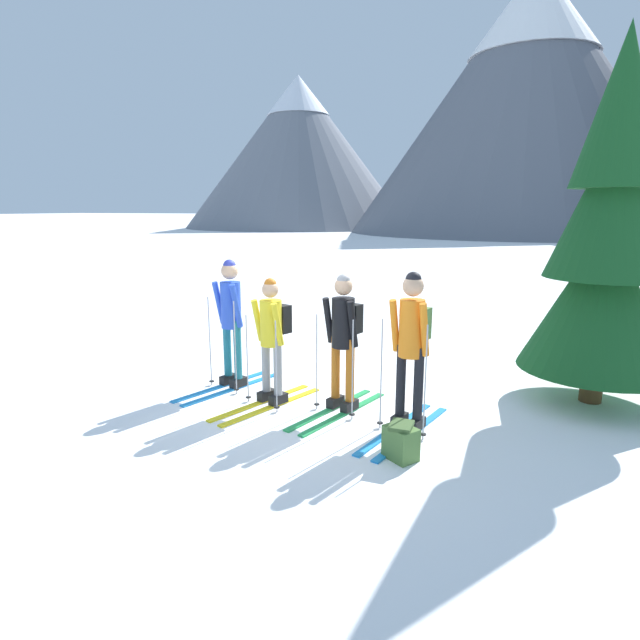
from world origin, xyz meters
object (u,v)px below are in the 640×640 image
(pine_tree_near, at_px, (608,240))
(skier_in_orange, at_px, (411,341))
(skier_in_blue, at_px, (231,318))
(skier_in_yellow, at_px, (272,335))
(backpack_on_snow_front, at_px, (401,442))
(skier_in_black, at_px, (344,335))

(pine_tree_near, bearing_deg, skier_in_orange, -140.90)
(skier_in_blue, distance_m, skier_in_yellow, 0.90)
(skier_in_yellow, xyz_separation_m, pine_tree_near, (3.90, 1.51, 1.20))
(skier_in_yellow, bearing_deg, skier_in_orange, -5.89)
(skier_in_yellow, relative_size, backpack_on_snow_front, 4.27)
(skier_in_black, height_order, pine_tree_near, pine_tree_near)
(skier_in_black, relative_size, backpack_on_snow_front, 4.33)
(skier_in_blue, relative_size, skier_in_orange, 0.99)
(skier_in_yellow, xyz_separation_m, backpack_on_snow_front, (1.89, -0.98, -0.73))
(skier_in_yellow, bearing_deg, skier_in_black, 5.86)
(pine_tree_near, distance_m, backpack_on_snow_front, 3.73)
(skier_in_black, bearing_deg, pine_tree_near, 25.38)
(skier_in_blue, xyz_separation_m, skier_in_orange, (2.63, -0.57, 0.03))
(skier_in_orange, bearing_deg, skier_in_blue, 167.78)
(skier_in_orange, bearing_deg, skier_in_black, 162.36)
(skier_in_black, bearing_deg, skier_in_blue, 170.64)
(skier_in_yellow, height_order, skier_in_black, skier_in_black)
(skier_in_blue, xyz_separation_m, pine_tree_near, (4.72, 1.12, 1.11))
(skier_in_orange, xyz_separation_m, pine_tree_near, (2.08, 1.69, 1.08))
(skier_in_blue, distance_m, pine_tree_near, 4.97)
(skier_in_yellow, distance_m, pine_tree_near, 4.35)
(skier_in_black, distance_m, backpack_on_snow_front, 1.64)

